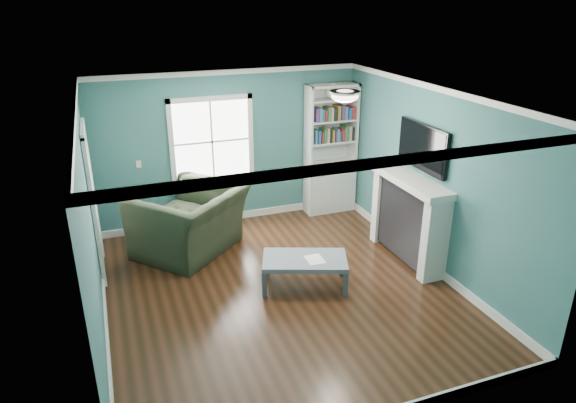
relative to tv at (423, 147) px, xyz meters
name	(u,v)px	position (x,y,z in m)	size (l,w,h in m)	color
floor	(280,290)	(-2.20, -0.20, -1.72)	(5.00, 5.00, 0.00)	black
room_walls	(280,180)	(-2.20, -0.20, -0.14)	(5.00, 5.00, 5.00)	#326B6E
trim	(280,206)	(-2.20, -0.20, -0.49)	(4.50, 5.00, 2.60)	white
window	(212,142)	(-2.50, 2.29, -0.27)	(1.40, 0.06, 1.50)	white
bookshelf	(330,162)	(-0.43, 2.10, -0.80)	(0.90, 0.35, 2.31)	silver
fireplace	(408,219)	(-0.12, 0.00, -1.09)	(0.44, 1.58, 1.30)	black
tv	(423,147)	(0.00, 0.00, 0.00)	(0.06, 1.10, 0.65)	black
door	(93,201)	(-4.42, 1.20, -0.65)	(0.12, 0.98, 2.17)	silver
ceiling_fixture	(345,95)	(-1.30, -0.10, 0.82)	(0.38, 0.38, 0.15)	white
light_switch	(139,164)	(-3.70, 2.28, -0.52)	(0.08, 0.01, 0.12)	white
recliner	(189,211)	(-3.10, 1.37, -1.06)	(1.51, 0.98, 1.32)	black
coffee_table	(305,262)	(-1.84, -0.19, -1.37)	(1.27, 0.98, 0.41)	#474D56
paper_sheet	(315,259)	(-1.73, -0.27, -1.31)	(0.22, 0.29, 0.00)	white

